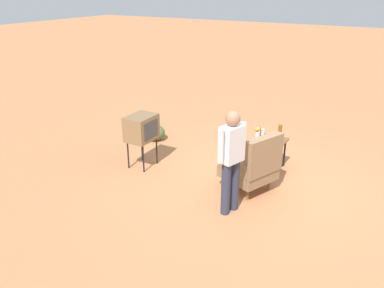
% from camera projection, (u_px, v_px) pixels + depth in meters
% --- Properties ---
extents(ground_plane, '(60.00, 60.00, 0.00)m').
position_uv_depth(ground_plane, '(256.00, 183.00, 7.02)').
color(ground_plane, '#C17A4C').
extents(armchair, '(0.99, 1.00, 1.06)m').
position_uv_depth(armchair, '(253.00, 165.00, 6.59)').
color(armchair, brown).
rests_on(armchair, ground).
extents(side_table, '(0.56, 0.56, 0.58)m').
position_uv_depth(side_table, '(270.00, 144.00, 7.44)').
color(side_table, black).
rests_on(side_table, ground).
extents(tv_on_stand, '(0.60, 0.45, 1.03)m').
position_uv_depth(tv_on_stand, '(141.00, 128.00, 7.42)').
color(tv_on_stand, black).
rests_on(tv_on_stand, ground).
extents(person_standing, '(0.55, 0.31, 1.64)m').
position_uv_depth(person_standing, '(231.00, 156.00, 5.82)').
color(person_standing, '#2D3347').
rests_on(person_standing, ground).
extents(soda_can_red, '(0.07, 0.07, 0.12)m').
position_uv_depth(soda_can_red, '(262.00, 133.00, 7.58)').
color(soda_can_red, red).
rests_on(soda_can_red, side_table).
extents(bottle_short_clear, '(0.06, 0.06, 0.20)m').
position_uv_depth(bottle_short_clear, '(263.00, 134.00, 7.42)').
color(bottle_short_clear, silver).
rests_on(bottle_short_clear, side_table).
extents(soda_can_blue, '(0.07, 0.07, 0.12)m').
position_uv_depth(soda_can_blue, '(280.00, 139.00, 7.29)').
color(soda_can_blue, blue).
rests_on(soda_can_blue, side_table).
extents(bottle_tall_amber, '(0.07, 0.07, 0.30)m').
position_uv_depth(bottle_tall_amber, '(280.00, 132.00, 7.35)').
color(bottle_tall_amber, brown).
rests_on(bottle_tall_amber, side_table).
extents(flower_vase, '(0.15, 0.10, 0.27)m').
position_uv_depth(flower_vase, '(258.00, 133.00, 7.33)').
color(flower_vase, silver).
rests_on(flower_vase, side_table).
extents(shrub_far, '(0.46, 0.46, 0.36)m').
position_uv_depth(shrub_far, '(155.00, 133.00, 8.91)').
color(shrub_far, '#516B38').
rests_on(shrub_far, ground).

